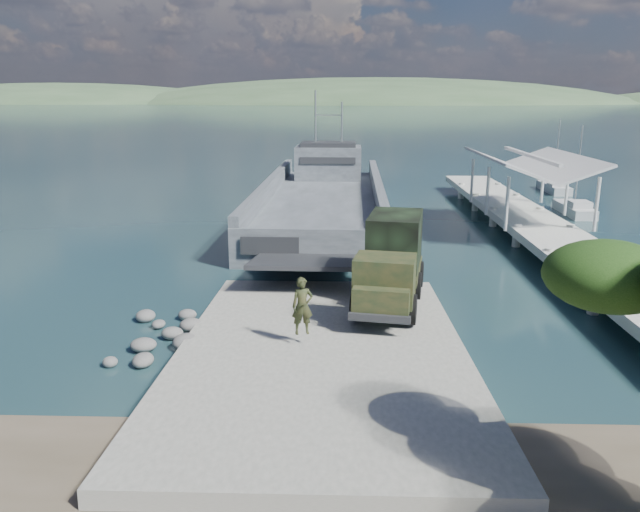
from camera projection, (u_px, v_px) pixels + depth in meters
The scene contains 10 objects.
ground at pixel (323, 347), 23.03m from camera, with size 1400.00×1400.00×0.00m, color #1A3840.
boat_ramp at pixel (322, 352), 22.00m from camera, with size 10.00×18.00×0.50m, color gray.
shoreline_rocks at pixel (161, 340), 23.70m from camera, with size 3.20×5.60×0.90m, color #565654, non-canonical shape.
distant_headlands at pixel (395, 103), 562.96m from camera, with size 1000.00×240.00×48.00m, color #375133, non-canonical shape.
pier at pixel (531, 213), 40.38m from camera, with size 6.40×44.00×6.10m.
landing_craft at pixel (323, 207), 46.63m from camera, with size 9.28×34.23×10.11m.
military_truck at pixel (391, 261), 26.28m from camera, with size 3.61×7.83×3.50m.
soldier at pixel (302, 317), 21.83m from camera, with size 0.75×0.49×2.04m, color black.
sailboat_near at pixel (575, 210), 48.13m from camera, with size 1.83×5.78×6.98m.
sailboat_far at pixel (554, 188), 59.07m from camera, with size 1.77×5.77×7.00m.
Camera 1 is at (0.56, -21.41, 9.11)m, focal length 35.00 mm.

